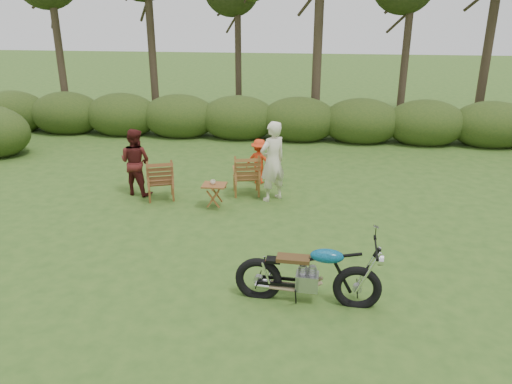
# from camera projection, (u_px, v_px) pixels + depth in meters

# --- Properties ---
(ground) EXTENTS (80.00, 80.00, 0.00)m
(ground) POSITION_uv_depth(u_px,v_px,m) (272.00, 277.00, 8.12)
(ground) COLOR #2D4F1A
(ground) RESTS_ON ground
(tree_line) EXTENTS (22.52, 11.62, 8.14)m
(tree_line) POSITION_uv_depth(u_px,v_px,m) (319.00, 16.00, 15.76)
(tree_line) COLOR #36271D
(tree_line) RESTS_ON ground
(motorcycle) EXTENTS (2.07, 0.87, 1.17)m
(motorcycle) POSITION_uv_depth(u_px,v_px,m) (306.00, 301.00, 7.47)
(motorcycle) COLOR #0E86BD
(motorcycle) RESTS_ON ground
(lawn_chair_right) EXTENTS (0.81, 0.81, 0.98)m
(lawn_chair_right) POSITION_uv_depth(u_px,v_px,m) (246.00, 194.00, 11.69)
(lawn_chair_right) COLOR brown
(lawn_chair_right) RESTS_ON ground
(lawn_chair_left) EXTENTS (0.85, 0.85, 0.96)m
(lawn_chair_left) POSITION_uv_depth(u_px,v_px,m) (162.00, 199.00, 11.41)
(lawn_chair_left) COLOR #602D18
(lawn_chair_left) RESTS_ON ground
(side_table) EXTENTS (0.53, 0.44, 0.54)m
(side_table) POSITION_uv_depth(u_px,v_px,m) (215.00, 196.00, 10.80)
(side_table) COLOR brown
(side_table) RESTS_ON ground
(cup) EXTENTS (0.15, 0.15, 0.09)m
(cup) POSITION_uv_depth(u_px,v_px,m) (213.00, 182.00, 10.71)
(cup) COLOR beige
(cup) RESTS_ON side_table
(adult_a) EXTENTS (0.78, 0.77, 1.81)m
(adult_a) POSITION_uv_depth(u_px,v_px,m) (272.00, 200.00, 11.35)
(adult_a) COLOR beige
(adult_a) RESTS_ON ground
(adult_b) EXTENTS (0.88, 0.76, 1.56)m
(adult_b) POSITION_uv_depth(u_px,v_px,m) (138.00, 193.00, 11.72)
(adult_b) COLOR #4C1715
(adult_b) RESTS_ON ground
(child) EXTENTS (0.80, 0.57, 1.12)m
(child) POSITION_uv_depth(u_px,v_px,m) (259.00, 183.00, 12.42)
(child) COLOR red
(child) RESTS_ON ground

